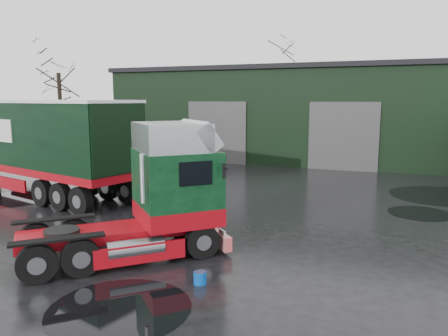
{
  "coord_description": "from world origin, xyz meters",
  "views": [
    {
      "loc": [
        4.91,
        -12.29,
        4.16
      ],
      "look_at": [
        -0.83,
        2.16,
        1.7
      ],
      "focal_mm": 35.0,
      "sensor_mm": 36.0,
      "label": 1
    }
  ],
  "objects_px": {
    "wash_bucket": "(200,278)",
    "tree_left": "(60,98)",
    "warehouse": "(354,113)",
    "tree_back_a": "(280,93)",
    "hero_tractor": "(117,191)",
    "trailer_left": "(22,146)"
  },
  "relations": [
    {
      "from": "wash_bucket",
      "to": "tree_left",
      "type": "relative_size",
      "value": 0.04
    },
    {
      "from": "warehouse",
      "to": "tree_back_a",
      "type": "bearing_deg",
      "value": 128.66
    },
    {
      "from": "hero_tractor",
      "to": "tree_left",
      "type": "distance_m",
      "value": 21.51
    },
    {
      "from": "wash_bucket",
      "to": "tree_left",
      "type": "bearing_deg",
      "value": 138.72
    },
    {
      "from": "hero_tractor",
      "to": "tree_back_a",
      "type": "relative_size",
      "value": 0.61
    },
    {
      "from": "trailer_left",
      "to": "tree_back_a",
      "type": "xyz_separation_m",
      "value": [
        4.78,
        27.46,
        2.67
      ]
    },
    {
      "from": "warehouse",
      "to": "hero_tractor",
      "type": "height_order",
      "value": "warehouse"
    },
    {
      "from": "trailer_left",
      "to": "wash_bucket",
      "type": "height_order",
      "value": "trailer_left"
    },
    {
      "from": "hero_tractor",
      "to": "wash_bucket",
      "type": "relative_size",
      "value": 19.28
    },
    {
      "from": "tree_back_a",
      "to": "wash_bucket",
      "type": "bearing_deg",
      "value": -78.39
    },
    {
      "from": "trailer_left",
      "to": "tree_left",
      "type": "height_order",
      "value": "tree_left"
    },
    {
      "from": "tree_left",
      "to": "tree_back_a",
      "type": "height_order",
      "value": "tree_back_a"
    },
    {
      "from": "trailer_left",
      "to": "tree_left",
      "type": "bearing_deg",
      "value": 47.7
    },
    {
      "from": "trailer_left",
      "to": "wash_bucket",
      "type": "relative_size",
      "value": 44.92
    },
    {
      "from": "warehouse",
      "to": "tree_left",
      "type": "bearing_deg",
      "value": -157.17
    },
    {
      "from": "hero_tractor",
      "to": "tree_left",
      "type": "bearing_deg",
      "value": -179.58
    },
    {
      "from": "warehouse",
      "to": "hero_tractor",
      "type": "bearing_deg",
      "value": -99.33
    },
    {
      "from": "warehouse",
      "to": "wash_bucket",
      "type": "distance_m",
      "value": 23.96
    },
    {
      "from": "hero_tractor",
      "to": "tree_back_a",
      "type": "height_order",
      "value": "tree_back_a"
    },
    {
      "from": "hero_tractor",
      "to": "wash_bucket",
      "type": "distance_m",
      "value": 3.26
    },
    {
      "from": "warehouse",
      "to": "wash_bucket",
      "type": "height_order",
      "value": "warehouse"
    },
    {
      "from": "hero_tractor",
      "to": "tree_left",
      "type": "height_order",
      "value": "tree_left"
    }
  ]
}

